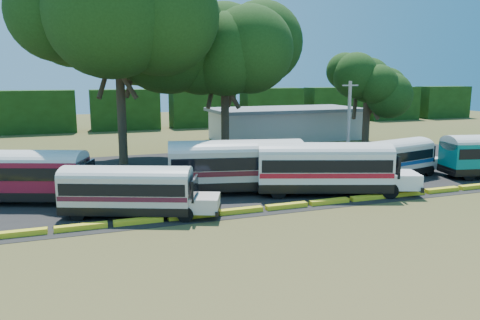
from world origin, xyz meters
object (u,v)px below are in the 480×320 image
object	(u,v)px
bus_cream_west	(130,188)
tree_west	(117,15)
bus_red	(22,173)
bus_white_red	(327,165)

from	to	relation	value
bus_cream_west	tree_west	xyz separation A→B (m)	(1.36, 16.95, 11.63)
tree_west	bus_red	bearing A→B (deg)	-123.05
bus_cream_west	bus_white_red	world-z (taller)	bus_white_red
bus_white_red	tree_west	world-z (taller)	tree_west
bus_red	bus_white_red	xyz separation A→B (m)	(19.35, -4.79, 0.08)
bus_cream_west	bus_white_red	distance (m)	13.24
bus_red	bus_cream_west	bearing A→B (deg)	-20.80
bus_red	tree_west	world-z (taller)	tree_west
tree_west	bus_white_red	bearing A→B (deg)	-53.96
bus_white_red	tree_west	size ratio (longest dim) A/B	0.60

